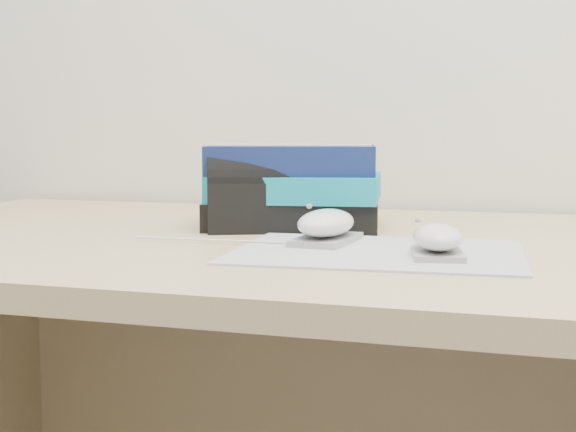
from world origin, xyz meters
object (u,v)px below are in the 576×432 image
(mouse_front, at_px, (437,240))
(book_stack, at_px, (295,186))
(desk, at_px, (375,397))
(pouch, at_px, (250,194))
(mouse_rear, at_px, (326,226))

(mouse_front, relative_size, book_stack, 0.39)
(desk, distance_m, book_stack, 0.32)
(mouse_front, relative_size, pouch, 0.75)
(desk, relative_size, book_stack, 5.75)
(book_stack, distance_m, pouch, 0.08)
(mouse_rear, bearing_deg, pouch, 143.41)
(book_stack, xyz_separation_m, pouch, (-0.04, -0.07, -0.01))
(mouse_rear, xyz_separation_m, pouch, (-0.14, 0.10, 0.03))
(mouse_rear, distance_m, book_stack, 0.20)
(desk, height_order, mouse_front, mouse_front)
(desk, relative_size, mouse_rear, 13.30)
(mouse_front, bearing_deg, book_stack, 134.76)
(mouse_rear, relative_size, mouse_front, 1.11)
(desk, bearing_deg, book_stack, 162.53)
(mouse_rear, bearing_deg, mouse_front, -24.70)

